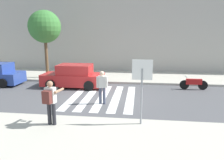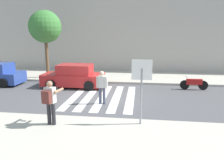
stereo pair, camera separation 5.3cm
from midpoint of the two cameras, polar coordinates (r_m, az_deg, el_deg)
name	(u,v)px [view 1 (the left image)]	position (r m, az deg, el deg)	size (l,w,h in m)	color
ground_plane	(102,98)	(12.43, -2.76, -4.69)	(120.00, 120.00, 0.00)	#4C4C4F
sidewalk_near	(66,157)	(6.88, -12.16, -19.14)	(60.00, 6.00, 0.14)	#B2AD9E
sidewalk_far	(114,76)	(18.18, 0.47, 0.99)	(60.00, 4.80, 0.14)	#B2AD9E
building_facade_far	(119,36)	(22.21, 1.84, 11.47)	(56.00, 4.00, 6.64)	#ADA89E
crosswalk_stripe_0	(76,96)	(12.98, -9.60, -4.10)	(0.44, 5.20, 0.01)	silver
crosswalk_stripe_1	(89,96)	(12.78, -6.15, -4.26)	(0.44, 5.20, 0.01)	silver
crosswalk_stripe_2	(103,97)	(12.62, -2.60, -4.41)	(0.44, 5.20, 0.01)	silver
crosswalk_stripe_3	(116,97)	(12.52, 1.02, -4.55)	(0.44, 5.20, 0.01)	silver
crosswalk_stripe_4	(130,98)	(12.46, 4.69, -4.66)	(0.44, 5.20, 0.01)	silver
stop_sign	(142,78)	(8.23, 7.67, 0.56)	(0.76, 0.08, 2.51)	gray
photographer_with_backpack	(50,99)	(8.60, -15.98, -4.82)	(0.68, 0.91, 1.72)	#232328
pedestrian_crossing	(102,86)	(11.16, -2.73, -1.48)	(0.57, 0.30, 1.72)	#474C60
parked_car_red	(74,76)	(14.97, -10.07, 0.91)	(4.10, 1.92, 1.55)	red
motorcycle	(194,83)	(15.08, 20.45, -0.81)	(1.76, 0.60, 0.87)	black
street_tree_west	(45,27)	(17.80, -17.28, 13.08)	(2.46, 2.46, 5.16)	brown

